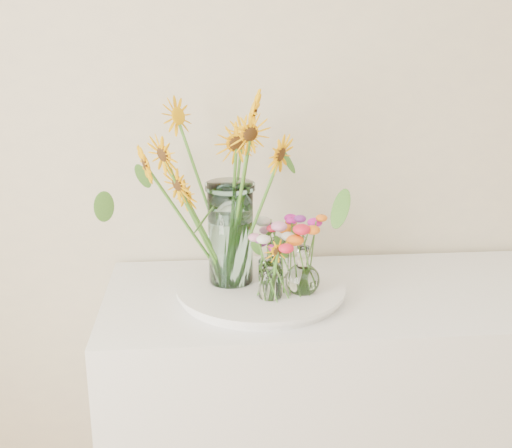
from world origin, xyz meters
name	(u,v)px	position (x,y,z in m)	size (l,w,h in m)	color
counter	(340,424)	(-0.11, 1.93, 0.45)	(1.40, 0.60, 0.90)	white
tray	(261,291)	(-0.36, 1.92, 0.91)	(0.46, 0.46, 0.03)	white
mason_jar	(231,234)	(-0.44, 1.97, 1.08)	(0.13, 0.13, 0.30)	#AFDDDD
sunflower_bouquet	(230,190)	(-0.44, 1.97, 1.20)	(0.68, 0.68, 0.56)	#F5AA05
small_vase_a	(270,280)	(-0.34, 1.84, 0.98)	(0.07, 0.07, 0.11)	white
wildflower_posy_a	(270,264)	(-0.34, 1.84, 1.03)	(0.20, 0.20, 0.20)	orange
small_vase_b	(303,270)	(-0.24, 1.87, 0.99)	(0.10, 0.10, 0.14)	white
wildflower_posy_b	(303,255)	(-0.24, 1.87, 1.04)	(0.19, 0.19, 0.23)	orange
small_vase_c	(278,259)	(-0.30, 2.00, 0.98)	(0.07, 0.07, 0.12)	white
wildflower_posy_c	(278,244)	(-0.30, 2.00, 1.03)	(0.19, 0.19, 0.21)	orange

